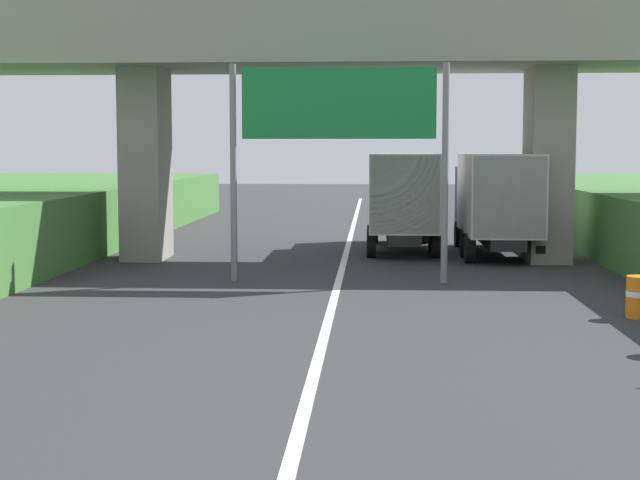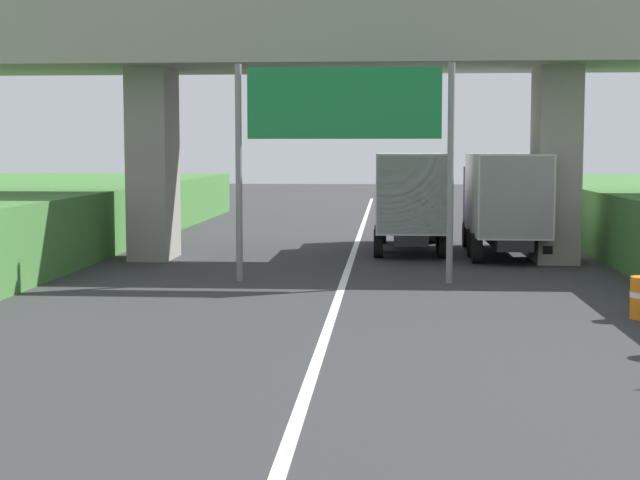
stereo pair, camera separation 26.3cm
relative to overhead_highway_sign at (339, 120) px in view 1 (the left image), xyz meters
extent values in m
cube|color=white|center=(0.00, -1.14, -4.38)|extent=(0.20, 91.04, 0.01)
cube|color=gray|center=(0.00, 5.24, 2.34)|extent=(40.00, 4.80, 1.10)
cube|color=gray|center=(0.00, 3.02, 3.44)|extent=(40.00, 0.36, 1.10)
cube|color=gray|center=(0.00, 7.46, 3.44)|extent=(40.00, 0.36, 1.10)
cube|color=gray|center=(-6.49, 5.24, -1.30)|extent=(1.30, 2.20, 6.17)
cube|color=gray|center=(6.49, 5.24, -1.30)|extent=(1.30, 2.20, 6.17)
cylinder|color=slate|center=(-2.85, 0.00, -1.45)|extent=(0.18, 0.18, 5.87)
cylinder|color=slate|center=(2.85, 0.00, -1.45)|extent=(0.18, 0.18, 5.87)
cube|color=#167238|center=(0.00, 0.00, 0.44)|extent=(5.20, 0.12, 1.90)
cube|color=white|center=(0.00, -0.01, 0.44)|extent=(4.89, 0.01, 1.67)
cube|color=black|center=(1.95, 8.47, -3.73)|extent=(1.10, 7.30, 0.36)
cube|color=#233D9E|center=(1.95, 11.07, -2.50)|extent=(2.10, 2.10, 2.10)
cube|color=#2D3842|center=(1.95, 12.09, -2.20)|extent=(1.89, 0.06, 0.90)
cube|color=#B7B7B2|center=(1.95, 7.42, -2.25)|extent=(2.30, 5.20, 2.60)
cube|color=gray|center=(1.95, 4.84, -2.25)|extent=(2.21, 0.04, 2.50)
cylinder|color=black|center=(0.98, 11.07, -3.91)|extent=(0.30, 0.96, 0.96)
cylinder|color=black|center=(2.92, 11.07, -3.91)|extent=(0.30, 0.96, 0.96)
cylinder|color=black|center=(0.88, 5.99, -3.91)|extent=(0.30, 0.96, 0.96)
cylinder|color=black|center=(3.02, 5.99, -3.91)|extent=(0.30, 0.96, 0.96)
cylinder|color=black|center=(0.88, 7.68, -3.91)|extent=(0.30, 0.96, 0.96)
cylinder|color=black|center=(3.02, 7.68, -3.91)|extent=(0.30, 0.96, 0.96)
cube|color=black|center=(5.06, 7.08, -3.73)|extent=(1.10, 7.30, 0.36)
cube|color=black|center=(5.06, 9.68, -2.50)|extent=(2.10, 2.10, 2.10)
cube|color=#2D3842|center=(5.06, 10.70, -2.20)|extent=(1.89, 0.06, 0.90)
cube|color=#B7B7B2|center=(5.06, 6.03, -2.25)|extent=(2.30, 5.20, 2.60)
cube|color=gray|center=(5.06, 3.45, -2.25)|extent=(2.21, 0.04, 2.50)
cylinder|color=black|center=(4.09, 9.68, -3.91)|extent=(0.30, 0.96, 0.96)
cylinder|color=black|center=(6.03, 9.68, -3.91)|extent=(0.30, 0.96, 0.96)
cylinder|color=black|center=(3.99, 4.60, -3.91)|extent=(0.30, 0.96, 0.96)
cylinder|color=black|center=(6.13, 4.60, -3.91)|extent=(0.30, 0.96, 0.96)
cylinder|color=black|center=(3.99, 6.29, -3.91)|extent=(0.30, 0.96, 0.96)
cylinder|color=black|center=(6.13, 6.29, -3.91)|extent=(0.30, 0.96, 0.96)
cylinder|color=orange|center=(6.63, -5.29, -3.94)|extent=(0.56, 0.56, 0.90)
cylinder|color=white|center=(6.63, -5.29, -3.86)|extent=(0.57, 0.57, 0.12)
camera|label=1|loc=(0.94, -26.15, -0.78)|focal=54.54mm
camera|label=2|loc=(1.20, -26.13, -0.78)|focal=54.54mm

